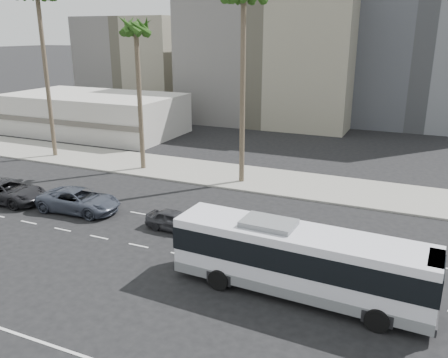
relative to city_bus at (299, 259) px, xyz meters
The scene contains 11 objects.
ground 5.00m from the city_bus, 162.70° to the left, with size 700.00×700.00×0.00m, color black.
sidewalk_north 17.53m from the city_bus, 104.62° to the left, with size 120.00×7.00×0.15m, color gray.
commercial_low 43.96m from the city_bus, 141.50° to the left, with size 22.00×12.16×5.00m.
midrise_beige_west 49.69m from the city_bus, 109.48° to the left, with size 24.00×18.00×18.00m, color slate.
midrise_gray_center 54.63m from the city_bus, 86.14° to the left, with size 20.00×20.00×26.00m, color #4E5056.
midrise_beige_far 66.84m from the city_bus, 129.54° to the left, with size 18.00×16.00×15.00m, color slate.
city_bus is the anchor object (origin of this frame).
car_a 10.54m from the city_bus, 155.44° to the left, with size 3.99×1.61×1.36m, color #313135.
car_b 18.18m from the city_bus, 165.67° to the left, with size 6.15×2.84×1.71m, color #3E4453.
car_c 24.27m from the city_bus, behind, with size 6.19×2.85×1.72m, color black.
palm_mid 27.07m from the city_bus, 141.14° to the left, with size 4.53×4.53×14.03m.
Camera 1 is at (9.25, -21.52, 12.57)m, focal length 37.04 mm.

